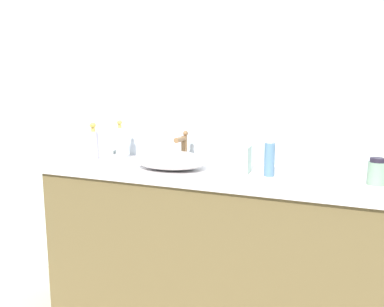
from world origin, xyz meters
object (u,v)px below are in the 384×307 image
(sink_basin, at_px, (170,160))
(candle_jar, at_px, (326,178))
(perfume_bottle, at_px, (120,142))
(lotion_bottle, at_px, (269,158))
(spray_can, at_px, (377,172))
(tissue_box, at_px, (236,158))
(soap_dispenser, at_px, (94,143))

(sink_basin, relative_size, candle_jar, 8.18)
(sink_basin, xyz_separation_m, perfume_bottle, (-0.39, 0.15, 0.05))
(lotion_bottle, bearing_deg, perfume_bottle, 172.00)
(spray_can, relative_size, tissue_box, 0.67)
(sink_basin, distance_m, spray_can, 0.92)
(soap_dispenser, bearing_deg, candle_jar, -3.40)
(soap_dispenser, bearing_deg, perfume_bottle, 25.69)
(tissue_box, xyz_separation_m, candle_jar, (0.40, -0.03, -0.05))
(tissue_box, bearing_deg, perfume_bottle, 171.64)
(candle_jar, bearing_deg, spray_can, 6.19)
(spray_can, relative_size, candle_jar, 2.40)
(spray_can, distance_m, tissue_box, 0.59)
(lotion_bottle, xyz_separation_m, candle_jar, (0.24, -0.02, -0.06))
(spray_can, bearing_deg, lotion_bottle, -179.48)
(sink_basin, xyz_separation_m, soap_dispenser, (-0.52, 0.08, 0.05))
(spray_can, bearing_deg, sink_basin, -178.25)
(soap_dispenser, height_order, tissue_box, soap_dispenser)
(perfume_bottle, relative_size, candle_jar, 4.80)
(candle_jar, bearing_deg, perfume_bottle, 172.88)
(sink_basin, distance_m, lotion_bottle, 0.49)
(soap_dispenser, bearing_deg, sink_basin, -8.86)
(perfume_bottle, distance_m, tissue_box, 0.72)
(lotion_bottle, distance_m, spray_can, 0.43)
(tissue_box, distance_m, candle_jar, 0.41)
(sink_basin, xyz_separation_m, candle_jar, (0.73, 0.01, -0.03))
(sink_basin, height_order, tissue_box, tissue_box)
(soap_dispenser, distance_m, tissue_box, 0.85)
(tissue_box, bearing_deg, candle_jar, -4.88)
(soap_dispenser, xyz_separation_m, candle_jar, (1.25, -0.07, -0.07))
(tissue_box, bearing_deg, spray_can, -1.33)
(sink_basin, relative_size, lotion_bottle, 2.22)
(perfume_bottle, bearing_deg, tissue_box, -8.36)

